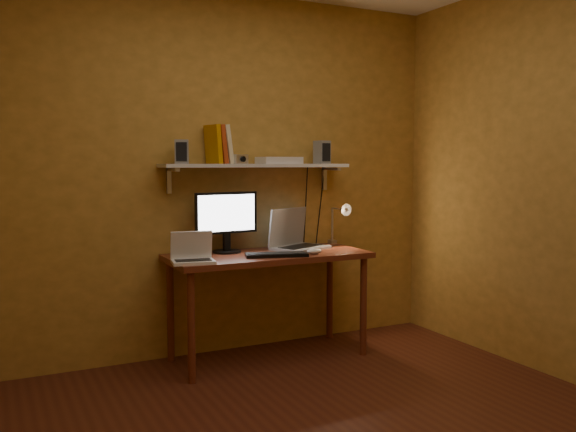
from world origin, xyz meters
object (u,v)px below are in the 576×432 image
router (279,160)px  laptop (295,238)px  desk (268,265)px  netbook (192,254)px  monitor (227,219)px  shelf_camera (241,159)px  wall_shelf (257,166)px  desk_lamp (340,218)px  mouse (314,251)px  speaker_left (182,152)px  speaker_right (322,152)px  keyboard (277,255)px

router → laptop: bearing=-25.2°
desk → netbook: 0.63m
monitor → shelf_camera: size_ratio=4.08×
wall_shelf → desk_lamp: size_ratio=3.73×
monitor → shelf_camera: shelf_camera is taller
mouse → speaker_left: 1.13m
mouse → speaker_right: 0.82m
netbook → mouse: size_ratio=2.65×
desk → mouse: size_ratio=12.81×
desk → shelf_camera: size_ratio=12.09×
shelf_camera → laptop: bearing=0.2°
laptop → speaker_left: bearing=152.4°
netbook → speaker_right: size_ratio=1.67×
netbook → shelf_camera: size_ratio=2.50×
wall_shelf → shelf_camera: 0.17m
wall_shelf → speaker_right: (0.53, -0.01, 0.10)m
wall_shelf → router: size_ratio=4.68×
wall_shelf → keyboard: bearing=-91.6°
keyboard → speaker_right: 0.95m
wall_shelf → netbook: bearing=-150.1°
desk → wall_shelf: wall_shelf is taller
netbook → keyboard: (0.59, -0.00, -0.04)m
laptop → speaker_right: (0.26, 0.05, 0.63)m
speaker_left → speaker_right: size_ratio=0.94×
speaker_right → laptop: bearing=179.8°
wall_shelf → mouse: 0.75m
wall_shelf → speaker_right: 0.54m
desk_lamp → mouse: bearing=-142.2°
laptop → keyboard: laptop is taller
desk_lamp → router: (-0.49, 0.05, 0.44)m
laptop → shelf_camera: (-0.42, -0.00, 0.58)m
router → desk_lamp: bearing=-6.4°
netbook → router: 1.03m
netbook → monitor: bearing=50.8°
speaker_right → shelf_camera: 0.68m
desk_lamp → shelf_camera: (-0.81, 0.00, 0.45)m
keyboard → desk_lamp: size_ratio=1.12×
shelf_camera → desk: bearing=-41.3°
desk_lamp → speaker_right: speaker_right is taller
monitor → desk_lamp: size_ratio=1.26×
shelf_camera → speaker_right: bearing=4.5°
shelf_camera → router: size_ratio=0.39×
monitor → laptop: size_ratio=0.99×
keyboard → mouse: 0.28m
speaker_left → shelf_camera: bearing=11.9°
wall_shelf → mouse: size_ratio=12.81×
mouse → desk_lamp: size_ratio=0.29×
wall_shelf → keyboard: wall_shelf is taller
speaker_right → netbook: bearing=-174.9°
desk → router: size_ratio=4.68×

